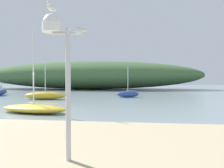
# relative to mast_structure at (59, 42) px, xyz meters

# --- Properties ---
(ground_plane) EXTENTS (120.00, 120.00, 0.00)m
(ground_plane) POSITION_rel_mast_structure_xyz_m (-5.14, 8.04, -2.94)
(ground_plane) COLOR gray
(distant_hill) EXTENTS (44.49, 12.49, 5.54)m
(distant_hill) POSITION_rel_mast_structure_xyz_m (-7.91, 37.53, -0.17)
(distant_hill) COLOR #476B3D
(distant_hill) RESTS_ON ground
(mast_structure) EXTENTS (1.12, 0.46, 3.40)m
(mast_structure) POSITION_rel_mast_structure_xyz_m (0.00, 0.00, 0.00)
(mast_structure) COLOR silver
(mast_structure) RESTS_ON beach_sand
(seagull_on_radar) EXTENTS (0.21, 0.36, 0.25)m
(seagull_on_radar) POSITION_rel_mast_structure_xyz_m (-0.15, -0.02, 0.80)
(seagull_on_radar) COLOR orange
(seagull_on_radar) RESTS_ON mast_structure
(sailboat_mid_channel) EXTENTS (4.59, 2.35, 5.51)m
(sailboat_mid_channel) POSITION_rel_mast_structure_xyz_m (-4.54, 7.68, -2.67)
(sailboat_mid_channel) COLOR gold
(sailboat_mid_channel) RESTS_ON ground
(sailboat_far_left) EXTENTS (2.61, 1.33, 3.40)m
(sailboat_far_left) POSITION_rel_mast_structure_xyz_m (0.68, 19.20, -2.57)
(sailboat_far_left) COLOR #2D4C9E
(sailboat_far_left) RESTS_ON ground
(sailboat_near_shore) EXTENTS (4.24, 1.68, 4.77)m
(sailboat_near_shore) POSITION_rel_mast_structure_xyz_m (-7.43, 15.78, -2.54)
(sailboat_near_shore) COLOR gold
(sailboat_near_shore) RESTS_ON ground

